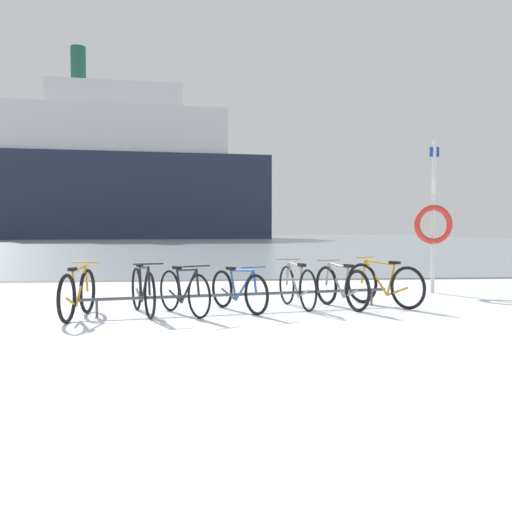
{
  "coord_description": "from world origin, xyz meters",
  "views": [
    {
      "loc": [
        -1.51,
        -4.94,
        1.37
      ],
      "look_at": [
        -0.59,
        5.43,
        0.86
      ],
      "focal_mm": 39.81,
      "sensor_mm": 36.0,
      "label": 1
    }
  ],
  "objects_px": {
    "bicycle_3": "(239,290)",
    "bicycle_4": "(297,286)",
    "bicycle_0": "(78,294)",
    "bicycle_2": "(184,292)",
    "ferry_ship": "(122,176)",
    "bicycle_5": "(341,287)",
    "rescue_post": "(433,222)",
    "bicycle_6": "(384,284)",
    "bicycle_1": "(143,291)"
  },
  "relations": [
    {
      "from": "bicycle_1",
      "to": "bicycle_4",
      "type": "bearing_deg",
      "value": 11.45
    },
    {
      "from": "bicycle_1",
      "to": "bicycle_5",
      "type": "relative_size",
      "value": 1.06
    },
    {
      "from": "bicycle_0",
      "to": "bicycle_2",
      "type": "relative_size",
      "value": 1.17
    },
    {
      "from": "rescue_post",
      "to": "bicycle_0",
      "type": "bearing_deg",
      "value": -157.25
    },
    {
      "from": "bicycle_0",
      "to": "bicycle_1",
      "type": "bearing_deg",
      "value": 17.61
    },
    {
      "from": "bicycle_3",
      "to": "ferry_ship",
      "type": "bearing_deg",
      "value": 99.7
    },
    {
      "from": "bicycle_6",
      "to": "rescue_post",
      "type": "relative_size",
      "value": 0.48
    },
    {
      "from": "rescue_post",
      "to": "ferry_ship",
      "type": "bearing_deg",
      "value": 103.53
    },
    {
      "from": "bicycle_4",
      "to": "bicycle_2",
      "type": "bearing_deg",
      "value": -162.06
    },
    {
      "from": "bicycle_3",
      "to": "rescue_post",
      "type": "height_order",
      "value": "rescue_post"
    },
    {
      "from": "bicycle_5",
      "to": "ferry_ship",
      "type": "distance_m",
      "value": 70.72
    },
    {
      "from": "bicycle_4",
      "to": "bicycle_3",
      "type": "bearing_deg",
      "value": -162.88
    },
    {
      "from": "bicycle_1",
      "to": "bicycle_6",
      "type": "distance_m",
      "value": 4.17
    },
    {
      "from": "bicycle_2",
      "to": "rescue_post",
      "type": "height_order",
      "value": "rescue_post"
    },
    {
      "from": "bicycle_2",
      "to": "bicycle_6",
      "type": "relative_size",
      "value": 0.93
    },
    {
      "from": "bicycle_2",
      "to": "bicycle_1",
      "type": "bearing_deg",
      "value": 171.3
    },
    {
      "from": "bicycle_5",
      "to": "bicycle_6",
      "type": "relative_size",
      "value": 1.03
    },
    {
      "from": "bicycle_1",
      "to": "ferry_ship",
      "type": "relative_size",
      "value": 0.04
    },
    {
      "from": "bicycle_0",
      "to": "bicycle_2",
      "type": "height_order",
      "value": "bicycle_0"
    },
    {
      "from": "bicycle_4",
      "to": "bicycle_5",
      "type": "bearing_deg",
      "value": -6.68
    },
    {
      "from": "bicycle_3",
      "to": "bicycle_4",
      "type": "height_order",
      "value": "bicycle_4"
    },
    {
      "from": "bicycle_2",
      "to": "bicycle_5",
      "type": "xyz_separation_m",
      "value": [
        2.66,
        0.53,
        -0.0
      ]
    },
    {
      "from": "bicycle_4",
      "to": "bicycle_6",
      "type": "bearing_deg",
      "value": 3.29
    },
    {
      "from": "bicycle_1",
      "to": "bicycle_5",
      "type": "distance_m",
      "value": 3.34
    },
    {
      "from": "bicycle_3",
      "to": "bicycle_5",
      "type": "distance_m",
      "value": 1.79
    },
    {
      "from": "bicycle_5",
      "to": "ferry_ship",
      "type": "bearing_deg",
      "value": 101.16
    },
    {
      "from": "bicycle_4",
      "to": "ferry_ship",
      "type": "xyz_separation_m",
      "value": [
        -12.84,
        68.83,
        8.14
      ]
    },
    {
      "from": "bicycle_6",
      "to": "bicycle_1",
      "type": "bearing_deg",
      "value": -171.61
    },
    {
      "from": "bicycle_4",
      "to": "bicycle_5",
      "type": "distance_m",
      "value": 0.76
    },
    {
      "from": "bicycle_3",
      "to": "bicycle_4",
      "type": "relative_size",
      "value": 0.92
    },
    {
      "from": "bicycle_2",
      "to": "bicycle_6",
      "type": "distance_m",
      "value": 3.54
    },
    {
      "from": "rescue_post",
      "to": "bicycle_5",
      "type": "bearing_deg",
      "value": -139.82
    },
    {
      "from": "bicycle_2",
      "to": "bicycle_3",
      "type": "height_order",
      "value": "bicycle_2"
    },
    {
      "from": "bicycle_2",
      "to": "bicycle_6",
      "type": "height_order",
      "value": "bicycle_6"
    },
    {
      "from": "bicycle_6",
      "to": "bicycle_2",
      "type": "bearing_deg",
      "value": -168.47
    },
    {
      "from": "bicycle_0",
      "to": "bicycle_5",
      "type": "height_order",
      "value": "bicycle_0"
    },
    {
      "from": "bicycle_5",
      "to": "bicycle_6",
      "type": "height_order",
      "value": "bicycle_6"
    },
    {
      "from": "bicycle_6",
      "to": "rescue_post",
      "type": "bearing_deg",
      "value": 48.84
    },
    {
      "from": "bicycle_0",
      "to": "bicycle_2",
      "type": "xyz_separation_m",
      "value": [
        1.6,
        0.2,
        -0.01
      ]
    },
    {
      "from": "bicycle_5",
      "to": "bicycle_6",
      "type": "distance_m",
      "value": 0.83
    },
    {
      "from": "rescue_post",
      "to": "bicycle_6",
      "type": "bearing_deg",
      "value": -131.16
    },
    {
      "from": "bicycle_5",
      "to": "bicycle_3",
      "type": "bearing_deg",
      "value": -172.74
    },
    {
      "from": "bicycle_0",
      "to": "bicycle_1",
      "type": "relative_size",
      "value": 0.99
    },
    {
      "from": "bicycle_0",
      "to": "ferry_ship",
      "type": "height_order",
      "value": "ferry_ship"
    },
    {
      "from": "bicycle_6",
      "to": "ferry_ship",
      "type": "distance_m",
      "value": 70.7
    },
    {
      "from": "bicycle_0",
      "to": "rescue_post",
      "type": "xyz_separation_m",
      "value": [
        6.75,
        2.83,
        1.14
      ]
    },
    {
      "from": "bicycle_4",
      "to": "bicycle_5",
      "type": "xyz_separation_m",
      "value": [
        0.76,
        -0.09,
        -0.01
      ]
    },
    {
      "from": "bicycle_1",
      "to": "ferry_ship",
      "type": "xyz_separation_m",
      "value": [
        -10.28,
        69.35,
        8.14
      ]
    },
    {
      "from": "bicycle_1",
      "to": "bicycle_5",
      "type": "bearing_deg",
      "value": 7.39
    },
    {
      "from": "bicycle_3",
      "to": "rescue_post",
      "type": "relative_size",
      "value": 0.46
    }
  ]
}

